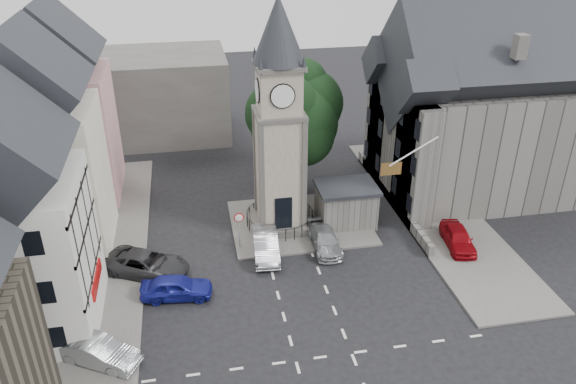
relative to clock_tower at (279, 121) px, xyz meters
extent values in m
plane|color=black|center=(0.00, -7.99, -8.12)|extent=(120.00, 120.00, 0.00)
cube|color=#595651|center=(-12.50, -1.99, -8.05)|extent=(6.00, 30.00, 0.14)
cube|color=#595651|center=(12.00, 0.01, -8.05)|extent=(6.00, 26.00, 0.14)
cube|color=#595651|center=(1.50, 0.01, -8.04)|extent=(10.00, 8.00, 0.16)
cube|color=silver|center=(0.00, -13.49, -8.12)|extent=(20.00, 8.00, 0.01)
cube|color=#4C4944|center=(0.00, 0.01, -7.77)|extent=(4.20, 4.20, 0.70)
torus|color=black|center=(0.00, 0.01, -7.04)|extent=(4.86, 4.86, 0.06)
cube|color=gray|center=(0.00, 0.01, -3.42)|extent=(3.00, 3.00, 8.00)
cube|color=black|center=(0.00, -1.44, -6.22)|extent=(1.20, 0.25, 2.40)
cube|color=#4C4944|center=(0.00, 0.01, 0.58)|extent=(3.30, 3.30, 0.25)
cube|color=gray|center=(0.00, 0.01, 2.18)|extent=(2.70, 2.70, 3.20)
cylinder|color=white|center=(0.00, -1.39, 2.18)|extent=(1.50, 0.12, 1.50)
cube|color=#4C4944|center=(0.00, 0.01, 3.78)|extent=(3.10, 3.10, 0.30)
cone|color=black|center=(0.00, 0.01, 6.03)|extent=(3.40, 3.40, 4.20)
cube|color=#585651|center=(4.80, -0.49, -6.72)|extent=(4.00, 3.00, 2.80)
cube|color=black|center=(4.80, -0.49, -5.17)|extent=(4.30, 3.30, 0.25)
cylinder|color=black|center=(2.00, 5.01, -5.92)|extent=(0.70, 0.70, 4.40)
cylinder|color=black|center=(-3.20, -2.49, -6.87)|extent=(0.10, 0.10, 2.50)
cone|color=#A50C0C|center=(-3.20, -2.59, -5.62)|extent=(0.70, 0.06, 0.70)
cone|color=white|center=(-3.20, -2.61, -5.62)|extent=(0.54, 0.04, 0.54)
cube|color=tan|center=(-15.50, 8.01, -3.12)|extent=(7.50, 7.00, 10.00)
cube|color=beige|center=(-15.50, 0.01, -3.12)|extent=(7.50, 7.00, 10.00)
cube|color=silver|center=(-15.50, -7.99, -3.62)|extent=(7.50, 7.00, 9.00)
cube|color=#4C4944|center=(-12.00, 20.01, -4.12)|extent=(20.00, 10.00, 8.00)
cube|color=#585651|center=(16.00, 3.01, -3.62)|extent=(14.00, 10.00, 9.00)
cube|color=#585651|center=(9.80, -0.49, -3.62)|extent=(1.60, 4.40, 9.00)
cube|color=#585651|center=(9.80, 6.51, -3.62)|extent=(1.60, 4.40, 9.00)
cube|color=#585651|center=(9.20, 2.01, -7.67)|extent=(0.40, 16.00, 0.90)
cylinder|color=white|center=(8.00, -3.99, -1.12)|extent=(3.17, 0.10, 1.89)
plane|color=#B21414|center=(6.60, -3.99, -2.22)|extent=(1.40, 0.00, 1.40)
imported|color=navy|center=(-7.50, -7.03, -7.40)|extent=(4.41, 2.15, 1.45)
imported|color=#9A9EA2|center=(-11.50, -11.72, -7.41)|extent=(4.52, 3.44, 1.43)
imported|color=#323234|center=(-9.34, -4.31, -7.36)|extent=(6.02, 4.78, 1.52)
imported|color=#9B9CA4|center=(-1.58, -3.49, -7.36)|extent=(1.94, 4.73, 1.53)
imported|color=#94979B|center=(2.50, -3.49, -7.49)|extent=(1.79, 4.35, 1.26)
imported|color=maroon|center=(11.50, -4.99, -7.41)|extent=(2.25, 4.38, 1.43)
imported|color=beige|center=(9.68, 1.00, -7.28)|extent=(0.71, 0.58, 1.69)
camera|label=1|loc=(-5.88, -34.70, 13.32)|focal=35.00mm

